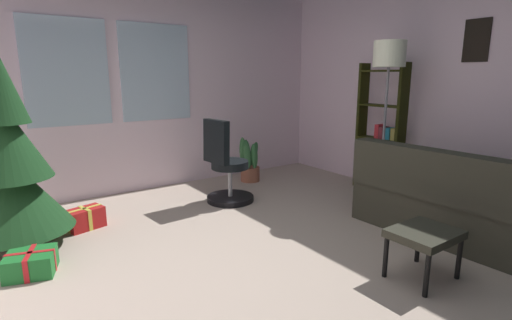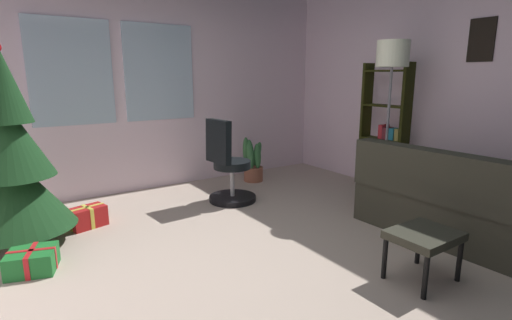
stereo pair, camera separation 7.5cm
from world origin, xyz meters
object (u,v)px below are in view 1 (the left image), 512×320
at_px(gift_box_green, 31,263).
at_px(bookshelf, 381,136).
at_px(holiday_tree, 11,167).
at_px(potted_plant, 249,163).
at_px(office_chair, 226,171).
at_px(footstool, 424,237).
at_px(couch, 477,208).
at_px(floor_lamp, 389,67).
at_px(gift_box_red, 85,218).

xyz_separation_m(gift_box_green, bookshelf, (3.96, -0.11, 0.64)).
distance_m(holiday_tree, gift_box_green, 0.87).
bearing_deg(potted_plant, bookshelf, -49.70).
distance_m(office_chair, bookshelf, 2.03).
height_order(footstool, bookshelf, bookshelf).
distance_m(couch, potted_plant, 2.90).
relative_size(gift_box_green, floor_lamp, 0.22).
distance_m(footstool, floor_lamp, 2.15).
bearing_deg(potted_plant, gift_box_green, -156.68).
bearing_deg(bookshelf, holiday_tree, 170.02).
bearing_deg(holiday_tree, footstool, -44.36).
xyz_separation_m(office_chair, floor_lamp, (1.46, -1.07, 1.18)).
bearing_deg(couch, potted_plant, 101.56).
xyz_separation_m(couch, gift_box_green, (-3.42, 1.61, -0.21)).
height_order(holiday_tree, bookshelf, holiday_tree).
bearing_deg(bookshelf, footstool, -134.41).
relative_size(footstool, office_chair, 0.48).
relative_size(bookshelf, floor_lamp, 0.88).
height_order(holiday_tree, office_chair, holiday_tree).
xyz_separation_m(footstool, office_chair, (-0.27, 2.35, 0.06)).
relative_size(gift_box_red, bookshelf, 0.23).
bearing_deg(gift_box_green, footstool, -36.35).
bearing_deg(holiday_tree, office_chair, 0.50).
bearing_deg(couch, office_chair, 120.74).
relative_size(gift_box_green, potted_plant, 0.64).
xyz_separation_m(holiday_tree, bookshelf, (3.99, -0.70, 0.00)).
relative_size(couch, floor_lamp, 1.01).
xyz_separation_m(footstool, holiday_tree, (-2.39, 2.33, 0.40)).
bearing_deg(floor_lamp, office_chair, 143.86).
bearing_deg(office_chair, footstool, -83.37).
bearing_deg(office_chair, couch, -59.26).
bearing_deg(bookshelf, couch, -109.99).
relative_size(couch, potted_plant, 2.92).
bearing_deg(holiday_tree, gift_box_red, 11.91).
bearing_deg(gift_box_green, office_chair, 16.31).
relative_size(bookshelf, potted_plant, 2.55).
relative_size(couch, footstool, 3.91).
height_order(couch, gift_box_red, couch).
height_order(footstool, holiday_tree, holiday_tree).
distance_m(holiday_tree, floor_lamp, 3.82).
bearing_deg(footstool, holiday_tree, 135.64).
height_order(floor_lamp, potted_plant, floor_lamp).
bearing_deg(floor_lamp, bookshelf, 40.36).
bearing_deg(bookshelf, gift_box_red, 166.54).
bearing_deg(footstool, floor_lamp, 47.19).
distance_m(gift_box_red, gift_box_green, 0.89).
distance_m(couch, gift_box_green, 3.79).
xyz_separation_m(gift_box_green, floor_lamp, (3.56, -0.46, 1.48)).
bearing_deg(couch, bookshelf, 70.01).
distance_m(couch, floor_lamp, 1.72).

